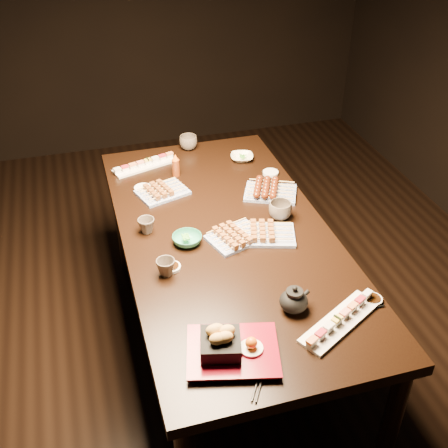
# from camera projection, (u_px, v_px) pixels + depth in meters

# --- Properties ---
(ground) EXTENTS (5.00, 5.00, 0.00)m
(ground) POSITION_uv_depth(u_px,v_px,m) (199.00, 360.00, 2.84)
(ground) COLOR black
(ground) RESTS_ON ground
(dining_table) EXTENTS (1.02, 1.86, 0.75)m
(dining_table) POSITION_uv_depth(u_px,v_px,m) (227.00, 298.00, 2.67)
(dining_table) COLOR black
(dining_table) RESTS_ON ground
(sushi_platter_near) EXTENTS (0.37, 0.27, 0.04)m
(sushi_platter_near) POSITION_uv_depth(u_px,v_px,m) (340.00, 319.00, 1.99)
(sushi_platter_near) COLOR white
(sushi_platter_near) RESTS_ON dining_table
(sushi_platter_far) EXTENTS (0.35, 0.19, 0.04)m
(sushi_platter_far) POSITION_uv_depth(u_px,v_px,m) (144.00, 163.00, 2.94)
(sushi_platter_far) COLOR white
(sushi_platter_far) RESTS_ON dining_table
(yakitori_plate_center) EXTENTS (0.27, 0.23, 0.06)m
(yakitori_plate_center) POSITION_uv_depth(u_px,v_px,m) (236.00, 234.00, 2.41)
(yakitori_plate_center) COLOR #828EB6
(yakitori_plate_center) RESTS_ON dining_table
(yakitori_plate_right) EXTENTS (0.28, 0.24, 0.06)m
(yakitori_plate_right) POSITION_uv_depth(u_px,v_px,m) (267.00, 231.00, 2.42)
(yakitori_plate_right) COLOR #828EB6
(yakitori_plate_right) RESTS_ON dining_table
(yakitori_plate_left) EXTENTS (0.27, 0.23, 0.06)m
(yakitori_plate_left) POSITION_uv_depth(u_px,v_px,m) (162.00, 189.00, 2.71)
(yakitori_plate_left) COLOR #828EB6
(yakitori_plate_left) RESTS_ON dining_table
(tsukune_plate) EXTENTS (0.30, 0.26, 0.06)m
(tsukune_plate) POSITION_uv_depth(u_px,v_px,m) (271.00, 189.00, 2.71)
(tsukune_plate) COLOR #828EB6
(tsukune_plate) RESTS_ON dining_table
(edamame_bowl_green) EXTENTS (0.14, 0.14, 0.04)m
(edamame_bowl_green) POSITION_uv_depth(u_px,v_px,m) (187.00, 240.00, 2.39)
(edamame_bowl_green) COLOR #2B8460
(edamame_bowl_green) RESTS_ON dining_table
(edamame_bowl_cream) EXTENTS (0.15, 0.15, 0.03)m
(edamame_bowl_cream) POSITION_uv_depth(u_px,v_px,m) (242.00, 157.00, 3.01)
(edamame_bowl_cream) COLOR #F3ECC7
(edamame_bowl_cream) RESTS_ON dining_table
(tempura_tray) EXTENTS (0.36, 0.31, 0.11)m
(tempura_tray) POSITION_uv_depth(u_px,v_px,m) (233.00, 343.00, 1.85)
(tempura_tray) COLOR black
(tempura_tray) RESTS_ON dining_table
(teacup_near_left) EXTENTS (0.09, 0.09, 0.07)m
(teacup_near_left) POSITION_uv_depth(u_px,v_px,m) (166.00, 267.00, 2.21)
(teacup_near_left) COLOR #4E443B
(teacup_near_left) RESTS_ON dining_table
(teacup_mid_right) EXTENTS (0.12, 0.12, 0.08)m
(teacup_mid_right) POSITION_uv_depth(u_px,v_px,m) (280.00, 211.00, 2.53)
(teacup_mid_right) COLOR #4E443B
(teacup_mid_right) RESTS_ON dining_table
(teacup_far_left) EXTENTS (0.09, 0.09, 0.07)m
(teacup_far_left) POSITION_uv_depth(u_px,v_px,m) (146.00, 226.00, 2.45)
(teacup_far_left) COLOR #4E443B
(teacup_far_left) RESTS_ON dining_table
(teacup_far_right) EXTENTS (0.12, 0.12, 0.08)m
(teacup_far_right) POSITION_uv_depth(u_px,v_px,m) (188.00, 143.00, 3.10)
(teacup_far_right) COLOR #4E443B
(teacup_far_right) RESTS_ON dining_table
(teapot) EXTENTS (0.16, 0.16, 0.11)m
(teapot) POSITION_uv_depth(u_px,v_px,m) (294.00, 299.00, 2.03)
(teapot) COLOR black
(teapot) RESTS_ON dining_table
(condiment_bottle) EXTENTS (0.05, 0.05, 0.12)m
(condiment_bottle) POSITION_uv_depth(u_px,v_px,m) (176.00, 165.00, 2.84)
(condiment_bottle) COLOR #692A0E
(condiment_bottle) RESTS_ON dining_table
(sauce_dish_west) EXTENTS (0.09, 0.09, 0.01)m
(sauce_dish_west) POSITION_uv_depth(u_px,v_px,m) (172.00, 267.00, 2.25)
(sauce_dish_west) COLOR white
(sauce_dish_west) RESTS_ON dining_table
(sauce_dish_east) EXTENTS (0.11, 0.11, 0.01)m
(sauce_dish_east) POSITION_uv_depth(u_px,v_px,m) (271.00, 173.00, 2.89)
(sauce_dish_east) COLOR white
(sauce_dish_east) RESTS_ON dining_table
(sauce_dish_se) EXTENTS (0.09, 0.09, 0.01)m
(sauce_dish_se) POSITION_uv_depth(u_px,v_px,m) (372.00, 299.00, 2.10)
(sauce_dish_se) COLOR white
(sauce_dish_se) RESTS_ON dining_table
(sauce_dish_nw) EXTENTS (0.10, 0.10, 0.02)m
(sauce_dish_nw) POSITION_uv_depth(u_px,v_px,m) (143.00, 188.00, 2.76)
(sauce_dish_nw) COLOR white
(sauce_dish_nw) RESTS_ON dining_table
(chopsticks_near) EXTENTS (0.14, 0.22, 0.01)m
(chopsticks_near) POSITION_uv_depth(u_px,v_px,m) (262.00, 373.00, 1.81)
(chopsticks_near) COLOR black
(chopsticks_near) RESTS_ON dining_table
(chopsticks_se) EXTENTS (0.23, 0.03, 0.01)m
(chopsticks_se) POSITION_uv_depth(u_px,v_px,m) (356.00, 311.00, 2.05)
(chopsticks_se) COLOR black
(chopsticks_se) RESTS_ON dining_table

